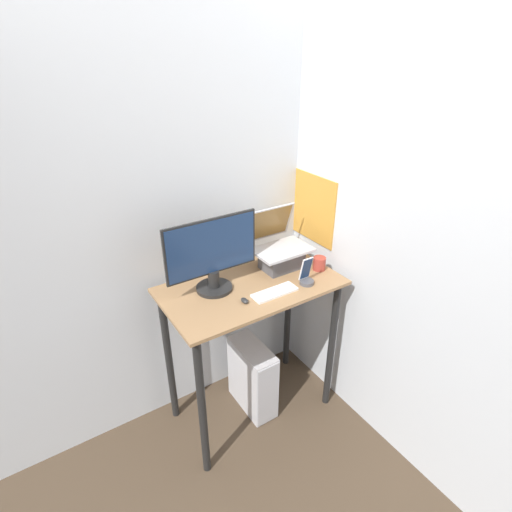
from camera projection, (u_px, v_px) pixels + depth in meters
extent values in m
plane|color=#473828|center=(276.00, 437.00, 2.56)|extent=(12.00, 12.00, 0.00)
cube|color=silver|center=(218.00, 217.00, 2.45)|extent=(6.00, 0.05, 2.60)
cube|color=silver|center=(369.00, 232.00, 2.25)|extent=(0.05, 6.00, 2.60)
cube|color=gold|center=(314.00, 209.00, 2.56)|extent=(0.01, 0.39, 0.44)
cube|color=#936D47|center=(251.00, 286.00, 2.31)|extent=(1.04, 0.58, 0.02)
cylinder|color=black|center=(202.00, 410.00, 2.15)|extent=(0.05, 0.05, 0.98)
cylinder|color=black|center=(331.00, 347.00, 2.60)|extent=(0.05, 0.05, 0.98)
cylinder|color=black|center=(169.00, 359.00, 2.50)|extent=(0.05, 0.05, 0.98)
cylinder|color=black|center=(288.00, 311.00, 2.95)|extent=(0.05, 0.05, 0.98)
cube|color=#4C4C51|center=(282.00, 259.00, 2.46)|extent=(0.24, 0.17, 0.12)
cube|color=#B7B7BC|center=(282.00, 250.00, 2.43)|extent=(0.35, 0.24, 0.02)
cube|color=#B7B7BC|center=(268.00, 223.00, 2.49)|extent=(0.35, 0.08, 0.23)
cube|color=olive|center=(268.00, 223.00, 2.48)|extent=(0.31, 0.07, 0.20)
cylinder|color=black|center=(214.00, 288.00, 2.26)|extent=(0.20, 0.20, 0.02)
cylinder|color=black|center=(214.00, 279.00, 2.23)|extent=(0.06, 0.06, 0.10)
cube|color=black|center=(212.00, 247.00, 2.14)|extent=(0.54, 0.01, 0.32)
cube|color=navy|center=(212.00, 247.00, 2.14)|extent=(0.52, 0.01, 0.30)
cube|color=white|center=(275.00, 292.00, 2.23)|extent=(0.27, 0.09, 0.01)
cube|color=silver|center=(275.00, 291.00, 2.22)|extent=(0.25, 0.08, 0.00)
ellipsoid|color=#262626|center=(245.00, 301.00, 2.14)|extent=(0.03, 0.05, 0.02)
cylinder|color=#4C4C51|center=(307.00, 282.00, 2.31)|extent=(0.08, 0.08, 0.02)
cube|color=silver|center=(306.00, 269.00, 2.29)|extent=(0.07, 0.04, 0.15)
cube|color=navy|center=(306.00, 269.00, 2.28)|extent=(0.06, 0.03, 0.13)
cube|color=silver|center=(252.00, 377.00, 2.69)|extent=(0.17, 0.38, 0.50)
cube|color=#ADADB2|center=(268.00, 395.00, 2.55)|extent=(0.16, 0.01, 0.48)
cylinder|color=#9E382D|center=(319.00, 263.00, 2.45)|extent=(0.08, 0.08, 0.08)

